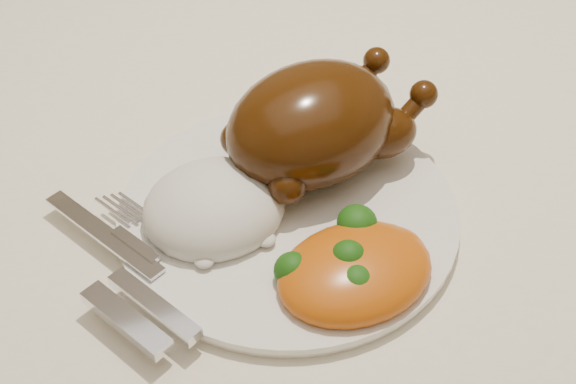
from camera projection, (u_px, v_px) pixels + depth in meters
name	position (u px, v px, depth m)	size (l,w,h in m)	color
dining_table	(357.00, 128.00, 0.90)	(1.60, 0.90, 0.76)	brown
tablecloth	(361.00, 74.00, 0.85)	(1.73, 1.03, 0.18)	white
dinner_plate	(288.00, 215.00, 0.64)	(0.27, 0.27, 0.01)	white
roast_chicken	(316.00, 123.00, 0.65)	(0.20, 0.15, 0.10)	#3F2006
rice_mound	(214.00, 209.00, 0.63)	(0.12, 0.11, 0.06)	white
mac_and_cheese	(357.00, 268.00, 0.58)	(0.13, 0.11, 0.05)	orange
cutlery	(131.00, 285.00, 0.58)	(0.09, 0.19, 0.01)	silver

